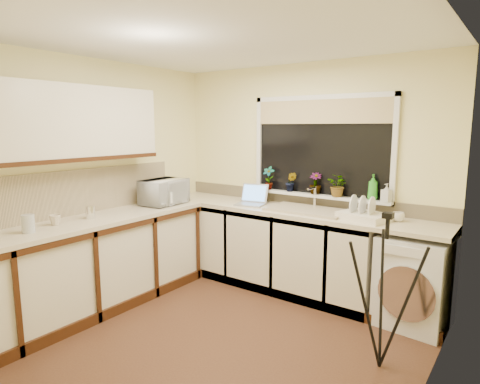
{
  "coord_description": "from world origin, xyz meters",
  "views": [
    {
      "loc": [
        2.07,
        -2.58,
        1.77
      ],
      "look_at": [
        -0.19,
        0.55,
        1.15
      ],
      "focal_mm": 30.53,
      "sensor_mm": 36.0,
      "label": 1
    }
  ],
  "objects_px": {
    "soap_bottle_clear": "(386,193)",
    "cup_back": "(398,217)",
    "washing_machine": "(415,281)",
    "microwave": "(164,192)",
    "steel_jar": "(91,212)",
    "dish_rack": "(364,216)",
    "soap_bottle_green": "(373,187)",
    "tripod": "(384,292)",
    "plant_a": "(269,178)",
    "plant_b": "(291,182)",
    "glass_jug": "(28,224)",
    "plant_d": "(338,185)",
    "kettle": "(165,197)",
    "laptop": "(252,199)",
    "cup_left": "(55,220)",
    "plant_c": "(315,183)"
  },
  "relations": [
    {
      "from": "glass_jug",
      "to": "plant_d",
      "type": "bearing_deg",
      "value": 53.45
    },
    {
      "from": "cup_left",
      "to": "soap_bottle_green",
      "type": "bearing_deg",
      "value": 44.32
    },
    {
      "from": "soap_bottle_green",
      "to": "dish_rack",
      "type": "bearing_deg",
      "value": -85.88
    },
    {
      "from": "steel_jar",
      "to": "plant_d",
      "type": "bearing_deg",
      "value": 44.11
    },
    {
      "from": "kettle",
      "to": "steel_jar",
      "type": "xyz_separation_m",
      "value": [
        -0.12,
        -0.86,
        -0.04
      ]
    },
    {
      "from": "plant_b",
      "to": "soap_bottle_green",
      "type": "distance_m",
      "value": 0.91
    },
    {
      "from": "microwave",
      "to": "steel_jar",
      "type": "bearing_deg",
      "value": 173.13
    },
    {
      "from": "steel_jar",
      "to": "plant_c",
      "type": "xyz_separation_m",
      "value": [
        1.5,
        1.75,
        0.2
      ]
    },
    {
      "from": "kettle",
      "to": "glass_jug",
      "type": "xyz_separation_m",
      "value": [
        -0.08,
        -1.48,
        -0.02
      ]
    },
    {
      "from": "plant_b",
      "to": "glass_jug",
      "type": "bearing_deg",
      "value": -116.36
    },
    {
      "from": "glass_jug",
      "to": "plant_c",
      "type": "height_order",
      "value": "plant_c"
    },
    {
      "from": "plant_a",
      "to": "cup_back",
      "type": "bearing_deg",
      "value": -4.7
    },
    {
      "from": "soap_bottle_green",
      "to": "cup_left",
      "type": "xyz_separation_m",
      "value": [
        -2.15,
        -2.1,
        -0.23
      ]
    },
    {
      "from": "laptop",
      "to": "cup_left",
      "type": "distance_m",
      "value": 2.05
    },
    {
      "from": "cup_left",
      "to": "cup_back",
      "type": "bearing_deg",
      "value": 38.45
    },
    {
      "from": "glass_jug",
      "to": "soap_bottle_green",
      "type": "bearing_deg",
      "value": 48.71
    },
    {
      "from": "plant_b",
      "to": "cup_left",
      "type": "xyz_separation_m",
      "value": [
        -1.24,
        -2.08,
        -0.21
      ]
    },
    {
      "from": "plant_b",
      "to": "soap_bottle_clear",
      "type": "height_order",
      "value": "plant_b"
    },
    {
      "from": "plant_b",
      "to": "cup_left",
      "type": "distance_m",
      "value": 2.43
    },
    {
      "from": "plant_d",
      "to": "kettle",
      "type": "bearing_deg",
      "value": -152.64
    },
    {
      "from": "steel_jar",
      "to": "plant_a",
      "type": "distance_m",
      "value": 1.97
    },
    {
      "from": "steel_jar",
      "to": "microwave",
      "type": "xyz_separation_m",
      "value": [
        0.03,
        0.93,
        0.08
      ]
    },
    {
      "from": "plant_c",
      "to": "cup_left",
      "type": "height_order",
      "value": "plant_c"
    },
    {
      "from": "plant_a",
      "to": "plant_b",
      "type": "height_order",
      "value": "plant_a"
    },
    {
      "from": "microwave",
      "to": "plant_b",
      "type": "bearing_deg",
      "value": -60.13
    },
    {
      "from": "plant_b",
      "to": "plant_d",
      "type": "relative_size",
      "value": 0.91
    },
    {
      "from": "microwave",
      "to": "kettle",
      "type": "bearing_deg",
      "value": -131.66
    },
    {
      "from": "glass_jug",
      "to": "cup_left",
      "type": "relative_size",
      "value": 1.51
    },
    {
      "from": "plant_d",
      "to": "soap_bottle_green",
      "type": "xyz_separation_m",
      "value": [
        0.35,
        0.03,
        0.01
      ]
    },
    {
      "from": "steel_jar",
      "to": "plant_b",
      "type": "height_order",
      "value": "plant_b"
    },
    {
      "from": "washing_machine",
      "to": "microwave",
      "type": "xyz_separation_m",
      "value": [
        -2.6,
        -0.55,
        0.63
      ]
    },
    {
      "from": "plant_d",
      "to": "dish_rack",
      "type": "bearing_deg",
      "value": -33.32
    },
    {
      "from": "laptop",
      "to": "plant_d",
      "type": "bearing_deg",
      "value": 0.63
    },
    {
      "from": "tripod",
      "to": "microwave",
      "type": "height_order",
      "value": "microwave"
    },
    {
      "from": "steel_jar",
      "to": "washing_machine",
      "type": "bearing_deg",
      "value": 29.31
    },
    {
      "from": "kettle",
      "to": "plant_b",
      "type": "height_order",
      "value": "plant_b"
    },
    {
      "from": "tripod",
      "to": "cup_left",
      "type": "bearing_deg",
      "value": -150.74
    },
    {
      "from": "cup_back",
      "to": "plant_d",
      "type": "bearing_deg",
      "value": 169.08
    },
    {
      "from": "cup_back",
      "to": "plant_a",
      "type": "bearing_deg",
      "value": 175.3
    },
    {
      "from": "washing_machine",
      "to": "plant_d",
      "type": "bearing_deg",
      "value": 169.0
    },
    {
      "from": "washing_machine",
      "to": "laptop",
      "type": "xyz_separation_m",
      "value": [
        -1.79,
        0.03,
        0.55
      ]
    },
    {
      "from": "laptop",
      "to": "kettle",
      "type": "height_order",
      "value": "laptop"
    },
    {
      "from": "washing_machine",
      "to": "microwave",
      "type": "distance_m",
      "value": 2.73
    },
    {
      "from": "laptop",
      "to": "cup_back",
      "type": "distance_m",
      "value": 1.58
    },
    {
      "from": "laptop",
      "to": "cup_back",
      "type": "bearing_deg",
      "value": -8.99
    },
    {
      "from": "dish_rack",
      "to": "soap_bottle_green",
      "type": "bearing_deg",
      "value": 108.0
    },
    {
      "from": "cup_left",
      "to": "plant_c",
      "type": "bearing_deg",
      "value": 53.88
    },
    {
      "from": "tripod",
      "to": "plant_a",
      "type": "bearing_deg",
      "value": 155.69
    },
    {
      "from": "soap_bottle_clear",
      "to": "cup_back",
      "type": "bearing_deg",
      "value": -38.68
    },
    {
      "from": "glass_jug",
      "to": "washing_machine",
      "type": "bearing_deg",
      "value": 38.98
    }
  ]
}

